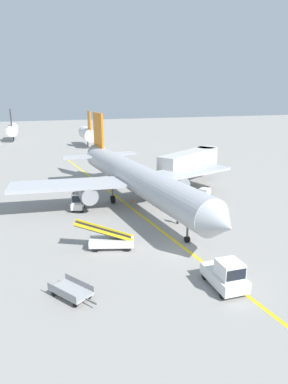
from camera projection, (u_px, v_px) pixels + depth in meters
ground_plane at (180, 251)px, 29.19m from camera, size 300.00×300.00×0.00m
taxi_line_yellow at (159, 229)px, 33.75m from camera, size 9.14×79.54×0.01m
airliner at (134, 177)px, 40.41m from camera, size 28.44×35.34×10.10m
jet_bridge at (193, 160)px, 50.07m from camera, size 12.01×9.25×4.85m
pushback_tug at (226, 275)px, 23.35m from camera, size 1.97×3.63×2.20m
baggage_tug_near_wing at (203, 199)px, 40.44m from camera, size 2.71×2.46×2.10m
baggage_tug_by_cargo_door at (78, 202)px, 38.99m from camera, size 1.89×2.66×2.10m
belt_loader_forward_hold at (110, 240)px, 29.44m from camera, size 5.16×2.61×2.59m
baggage_cart_loaded at (71, 291)px, 22.43m from camera, size 2.86×3.56×0.94m
ground_crew_marshaller at (178, 215)px, 34.95m from camera, size 0.36×0.24×1.70m
safety_cone_nose_left at (92, 203)px, 41.16m from camera, size 0.36×0.36×0.44m
safety_cone_nose_right at (218, 226)px, 34.09m from camera, size 0.36×0.36×0.44m
safety_cone_wingtip_left at (219, 219)px, 35.80m from camera, size 0.36×0.36×0.44m
safety_cone_wingtip_right at (201, 218)px, 36.26m from camera, size 0.36×0.36×0.44m
safety_cone_tail_area at (133, 200)px, 42.12m from camera, size 0.36×0.36×0.44m
distant_aircraft_mid_right at (13, 129)px, 95.09m from camera, size 3.00×10.10×8.80m
distant_aircraft_far_right at (87, 133)px, 85.19m from camera, size 3.00×10.10×8.80m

